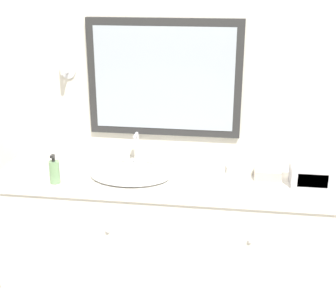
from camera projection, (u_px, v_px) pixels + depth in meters
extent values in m
cube|color=silver|center=(190.00, 97.00, 2.84)|extent=(8.00, 0.06, 2.55)
cube|color=#282828|center=(164.00, 78.00, 2.78)|extent=(0.92, 0.04, 0.70)
cube|color=#9EA8B2|center=(164.00, 79.00, 2.76)|extent=(0.83, 0.01, 0.61)
cylinder|color=silver|center=(68.00, 71.00, 2.85)|extent=(0.09, 0.01, 0.09)
cylinder|color=silver|center=(65.00, 73.00, 2.81)|extent=(0.02, 0.10, 0.02)
cylinder|color=white|center=(62.00, 63.00, 2.74)|extent=(0.02, 0.02, 0.14)
cube|color=silver|center=(183.00, 246.00, 2.84)|extent=(2.12, 0.54, 0.85)
cube|color=silver|center=(184.00, 180.00, 2.69)|extent=(2.19, 0.58, 0.03)
sphere|color=silver|center=(108.00, 231.00, 2.54)|extent=(0.02, 0.02, 0.02)
sphere|color=silver|center=(250.00, 241.00, 2.44)|extent=(0.02, 0.02, 0.02)
ellipsoid|color=white|center=(131.00, 174.00, 2.69)|extent=(0.47, 0.35, 0.03)
cylinder|color=silver|center=(138.00, 162.00, 2.87)|extent=(0.06, 0.06, 0.03)
cylinder|color=silver|center=(137.00, 146.00, 2.84)|extent=(0.02, 0.02, 0.17)
cylinder|color=silver|center=(136.00, 135.00, 2.78)|extent=(0.02, 0.07, 0.02)
cylinder|color=white|center=(126.00, 159.00, 2.88)|extent=(0.06, 0.02, 0.02)
cylinder|color=white|center=(150.00, 160.00, 2.86)|extent=(0.06, 0.02, 0.02)
cylinder|color=#709966|center=(55.00, 172.00, 2.59)|extent=(0.06, 0.06, 0.13)
cylinder|color=black|center=(53.00, 158.00, 2.57)|extent=(0.02, 0.02, 0.04)
cube|color=black|center=(52.00, 156.00, 2.55)|extent=(0.02, 0.03, 0.01)
cube|color=#BCBCC1|center=(311.00, 175.00, 2.57)|extent=(0.22, 0.16, 0.11)
cube|color=black|center=(313.00, 181.00, 2.50)|extent=(0.16, 0.01, 0.08)
cube|color=silver|center=(239.00, 168.00, 2.76)|extent=(0.14, 0.10, 0.04)
cube|color=#B7A899|center=(267.00, 173.00, 2.67)|extent=(0.15, 0.12, 0.05)
cube|color=silver|center=(211.00, 185.00, 2.57)|extent=(0.18, 0.11, 0.01)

